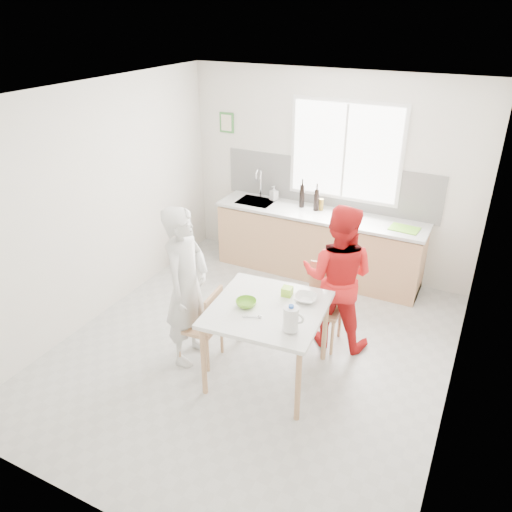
{
  "coord_description": "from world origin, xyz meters",
  "views": [
    {
      "loc": [
        2.0,
        -3.94,
        3.4
      ],
      "look_at": [
        -0.07,
        0.2,
        1.05
      ],
      "focal_mm": 35.0,
      "sensor_mm": 36.0,
      "label": 1
    }
  ],
  "objects_px": {
    "milk_jug": "(291,318)",
    "bowl_green": "(246,303)",
    "person_red": "(338,277)",
    "wine_bottle_a": "(302,196)",
    "dining_table": "(268,315)",
    "bowl_white": "(306,298)",
    "chair_left": "(205,323)",
    "wine_bottle_b": "(316,200)",
    "person_white": "(187,287)",
    "chair_far": "(323,301)"
  },
  "relations": [
    {
      "from": "dining_table",
      "to": "bowl_white",
      "type": "xyz_separation_m",
      "value": [
        0.28,
        0.27,
        0.11
      ]
    },
    {
      "from": "dining_table",
      "to": "milk_jug",
      "type": "relative_size",
      "value": 4.62
    },
    {
      "from": "person_white",
      "to": "bowl_green",
      "type": "height_order",
      "value": "person_white"
    },
    {
      "from": "dining_table",
      "to": "person_white",
      "type": "bearing_deg",
      "value": -175.14
    },
    {
      "from": "chair_left",
      "to": "person_white",
      "type": "relative_size",
      "value": 0.49
    },
    {
      "from": "dining_table",
      "to": "wine_bottle_a",
      "type": "bearing_deg",
      "value": 104.37
    },
    {
      "from": "chair_far",
      "to": "bowl_green",
      "type": "height_order",
      "value": "chair_far"
    },
    {
      "from": "chair_left",
      "to": "wine_bottle_b",
      "type": "xyz_separation_m",
      "value": [
        0.3,
        2.37,
        0.61
      ]
    },
    {
      "from": "wine_bottle_b",
      "to": "bowl_white",
      "type": "bearing_deg",
      "value": -72.05
    },
    {
      "from": "person_white",
      "to": "bowl_white",
      "type": "distance_m",
      "value": 1.2
    },
    {
      "from": "milk_jug",
      "to": "person_red",
      "type": "bearing_deg",
      "value": 81.88
    },
    {
      "from": "chair_far",
      "to": "person_white",
      "type": "height_order",
      "value": "person_white"
    },
    {
      "from": "bowl_green",
      "to": "bowl_white",
      "type": "distance_m",
      "value": 0.58
    },
    {
      "from": "dining_table",
      "to": "milk_jug",
      "type": "distance_m",
      "value": 0.48
    },
    {
      "from": "person_white",
      "to": "bowl_white",
      "type": "height_order",
      "value": "person_white"
    },
    {
      "from": "chair_left",
      "to": "bowl_green",
      "type": "relative_size",
      "value": 4.21
    },
    {
      "from": "person_white",
      "to": "wine_bottle_a",
      "type": "distance_m",
      "value": 2.44
    },
    {
      "from": "chair_left",
      "to": "person_white",
      "type": "distance_m",
      "value": 0.43
    },
    {
      "from": "bowl_green",
      "to": "chair_far",
      "type": "bearing_deg",
      "value": 62.51
    },
    {
      "from": "chair_far",
      "to": "person_white",
      "type": "distance_m",
      "value": 1.51
    },
    {
      "from": "chair_far",
      "to": "wine_bottle_a",
      "type": "bearing_deg",
      "value": 115.58
    },
    {
      "from": "dining_table",
      "to": "bowl_white",
      "type": "height_order",
      "value": "bowl_white"
    },
    {
      "from": "chair_left",
      "to": "wine_bottle_b",
      "type": "distance_m",
      "value": 2.46
    },
    {
      "from": "person_red",
      "to": "wine_bottle_b",
      "type": "relative_size",
      "value": 5.43
    },
    {
      "from": "person_red",
      "to": "wine_bottle_a",
      "type": "xyz_separation_m",
      "value": [
        -1.01,
        1.48,
        0.27
      ]
    },
    {
      "from": "milk_jug",
      "to": "wine_bottle_a",
      "type": "bearing_deg",
      "value": 105.19
    },
    {
      "from": "wine_bottle_a",
      "to": "wine_bottle_b",
      "type": "xyz_separation_m",
      "value": [
        0.22,
        -0.03,
        -0.01
      ]
    },
    {
      "from": "bowl_green",
      "to": "person_red",
      "type": "bearing_deg",
      "value": 56.96
    },
    {
      "from": "chair_left",
      "to": "person_red",
      "type": "bearing_deg",
      "value": 125.26
    },
    {
      "from": "milk_jug",
      "to": "wine_bottle_a",
      "type": "height_order",
      "value": "wine_bottle_a"
    },
    {
      "from": "bowl_green",
      "to": "wine_bottle_a",
      "type": "relative_size",
      "value": 0.63
    },
    {
      "from": "wine_bottle_b",
      "to": "chair_left",
      "type": "bearing_deg",
      "value": -97.25
    },
    {
      "from": "chair_far",
      "to": "person_red",
      "type": "height_order",
      "value": "person_red"
    },
    {
      "from": "chair_far",
      "to": "dining_table",
      "type": "bearing_deg",
      "value": -113.16
    },
    {
      "from": "bowl_green",
      "to": "milk_jug",
      "type": "bearing_deg",
      "value": -18.88
    },
    {
      "from": "bowl_white",
      "to": "wine_bottle_b",
      "type": "distance_m",
      "value": 2.15
    },
    {
      "from": "bowl_white",
      "to": "wine_bottle_a",
      "type": "height_order",
      "value": "wine_bottle_a"
    },
    {
      "from": "chair_left",
      "to": "bowl_white",
      "type": "distance_m",
      "value": 1.09
    },
    {
      "from": "dining_table",
      "to": "person_white",
      "type": "relative_size",
      "value": 0.67
    },
    {
      "from": "chair_far",
      "to": "person_red",
      "type": "distance_m",
      "value": 0.35
    },
    {
      "from": "milk_jug",
      "to": "chair_far",
      "type": "bearing_deg",
      "value": 88.63
    },
    {
      "from": "person_white",
      "to": "dining_table",
      "type": "bearing_deg",
      "value": -90.0
    },
    {
      "from": "person_red",
      "to": "wine_bottle_a",
      "type": "bearing_deg",
      "value": -60.51
    },
    {
      "from": "chair_far",
      "to": "milk_jug",
      "type": "bearing_deg",
      "value": -91.37
    },
    {
      "from": "dining_table",
      "to": "person_red",
      "type": "xyz_separation_m",
      "value": [
        0.41,
        0.86,
        0.08
      ]
    },
    {
      "from": "bowl_white",
      "to": "wine_bottle_b",
      "type": "height_order",
      "value": "wine_bottle_b"
    },
    {
      "from": "bowl_green",
      "to": "milk_jug",
      "type": "height_order",
      "value": "milk_jug"
    },
    {
      "from": "milk_jug",
      "to": "bowl_green",
      "type": "bearing_deg",
      "value": 156.26
    },
    {
      "from": "chair_far",
      "to": "wine_bottle_b",
      "type": "xyz_separation_m",
      "value": [
        -0.66,
        1.47,
        0.57
      ]
    },
    {
      "from": "chair_left",
      "to": "bowl_white",
      "type": "height_order",
      "value": "bowl_white"
    }
  ]
}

